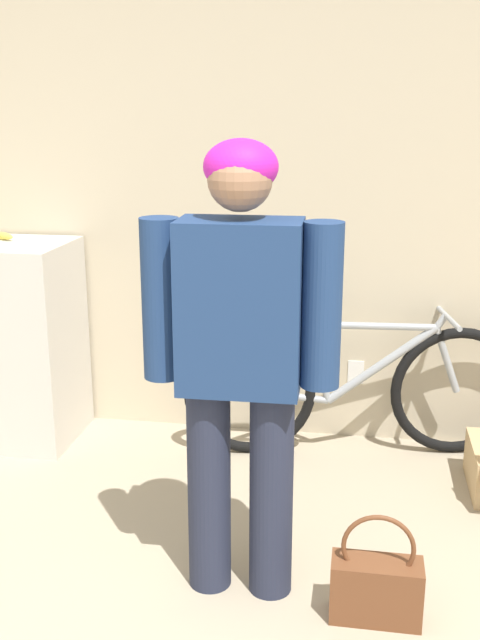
{
  "coord_description": "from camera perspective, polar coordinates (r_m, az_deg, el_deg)",
  "views": [
    {
      "loc": [
        0.56,
        -1.1,
        1.64
      ],
      "look_at": [
        0.18,
        1.18,
        0.98
      ],
      "focal_mm": 42.0,
      "sensor_mm": 36.0,
      "label": 1
    }
  ],
  "objects": [
    {
      "name": "person",
      "position": [
        2.42,
        0.0,
        -1.86
      ],
      "size": [
        0.65,
        0.23,
        1.55
      ],
      "rotation": [
        0.0,
        0.0,
        0.02
      ],
      "color": "#23283D",
      "rests_on": "ground_plane"
    },
    {
      "name": "wall_back",
      "position": [
        3.71,
        0.79,
        10.61
      ],
      "size": [
        8.0,
        0.07,
        2.6
      ],
      "color": "beige",
      "rests_on": "ground_plane"
    },
    {
      "name": "bicycle",
      "position": [
        3.66,
        8.6,
        -5.07
      ],
      "size": [
        1.63,
        0.46,
        0.71
      ],
      "rotation": [
        0.0,
        0.0,
        0.17
      ],
      "color": "black",
      "rests_on": "ground_plane"
    },
    {
      "name": "side_shelf",
      "position": [
        3.96,
        -17.74,
        -1.58
      ],
      "size": [
        0.74,
        0.51,
        1.01
      ],
      "color": "beige",
      "rests_on": "ground_plane"
    },
    {
      "name": "handbag",
      "position": [
        2.65,
        10.34,
        -19.32
      ],
      "size": [
        0.3,
        0.13,
        0.38
      ],
      "color": "brown",
      "rests_on": "ground_plane"
    }
  ]
}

